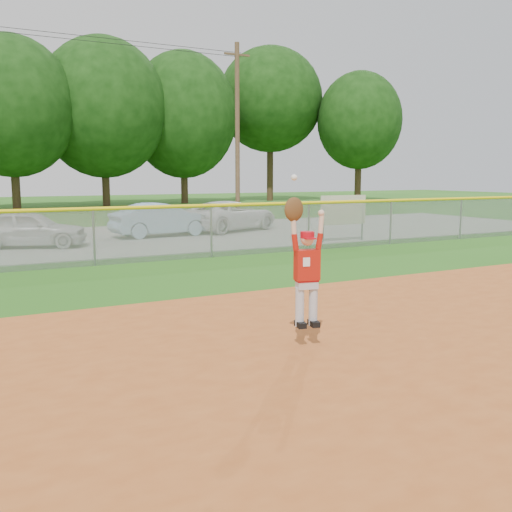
{
  "coord_description": "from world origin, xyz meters",
  "views": [
    {
      "loc": [
        -3.13,
        -5.08,
        2.4
      ],
      "look_at": [
        1.06,
        2.9,
        1.1
      ],
      "focal_mm": 40.0,
      "sensor_mm": 36.0,
      "label": 1
    }
  ],
  "objects_px": {
    "car_white_b": "(230,216)",
    "ballplayer": "(305,263)",
    "car_white_a": "(30,229)",
    "sponsor_sign": "(343,211)",
    "car_blue": "(162,220)"
  },
  "relations": [
    {
      "from": "car_white_a",
      "to": "car_blue",
      "type": "distance_m",
      "value": 5.03
    },
    {
      "from": "sponsor_sign",
      "to": "ballplayer",
      "type": "height_order",
      "value": "ballplayer"
    },
    {
      "from": "car_white_a",
      "to": "sponsor_sign",
      "type": "bearing_deg",
      "value": -88.78
    },
    {
      "from": "car_white_b",
      "to": "ballplayer",
      "type": "relative_size",
      "value": 2.16
    },
    {
      "from": "car_white_b",
      "to": "sponsor_sign",
      "type": "relative_size",
      "value": 2.42
    },
    {
      "from": "sponsor_sign",
      "to": "ballplayer",
      "type": "bearing_deg",
      "value": -128.67
    },
    {
      "from": "car_white_b",
      "to": "ballplayer",
      "type": "distance_m",
      "value": 16.38
    },
    {
      "from": "sponsor_sign",
      "to": "car_blue",
      "type": "bearing_deg",
      "value": 138.07
    },
    {
      "from": "car_white_a",
      "to": "ballplayer",
      "type": "bearing_deg",
      "value": -151.19
    },
    {
      "from": "car_white_b",
      "to": "car_blue",
      "type": "bearing_deg",
      "value": 79.64
    },
    {
      "from": "sponsor_sign",
      "to": "ballplayer",
      "type": "distance_m",
      "value": 12.65
    },
    {
      "from": "car_white_b",
      "to": "ballplayer",
      "type": "height_order",
      "value": "ballplayer"
    },
    {
      "from": "car_white_a",
      "to": "sponsor_sign",
      "type": "xyz_separation_m",
      "value": [
        10.0,
        -3.36,
        0.46
      ]
    },
    {
      "from": "car_blue",
      "to": "ballplayer",
      "type": "distance_m",
      "value": 14.76
    },
    {
      "from": "car_white_a",
      "to": "sponsor_sign",
      "type": "relative_size",
      "value": 1.9
    }
  ]
}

